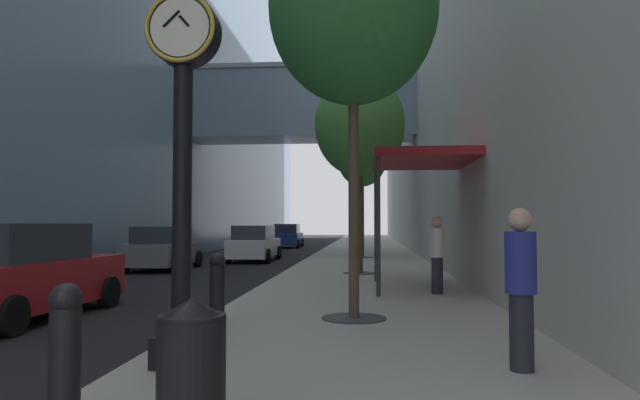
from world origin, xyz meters
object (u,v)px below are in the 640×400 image
car_white_near (254,244)px  trash_bin (191,365)px  street_tree_near (353,9)px  bollard_nearest (65,354)px  street_tree_mid_near (360,125)px  car_red_mid (21,273)px  pedestrian_walking (437,253)px  street_clock (182,153)px  pedestrian_by_clock (521,283)px  car_grey_far (163,249)px  car_blue_trailing (288,236)px  street_tree_mid_far (362,159)px  bollard_third (217,288)px

car_white_near → trash_bin: bearing=-79.8°
street_tree_near → bollard_nearest: bearing=-111.4°
car_white_near → street_tree_mid_near: bearing=-56.6°
car_red_mid → pedestrian_walking: bearing=22.6°
street_clock → street_tree_near: 4.80m
pedestrian_by_clock → car_red_mid: 8.72m
street_clock → pedestrian_by_clock: street_clock is taller
street_clock → bollard_nearest: street_clock is taller
street_tree_mid_near → car_grey_far: bearing=161.6°
street_tree_mid_near → car_blue_trailing: 23.01m
pedestrian_walking → car_white_near: bearing=118.3°
pedestrian_walking → pedestrian_by_clock: size_ratio=0.99×
trash_bin → pedestrian_by_clock: (3.02, 2.17, 0.41)m
car_red_mid → car_white_near: bearing=86.0°
street_tree_mid_near → car_grey_far: street_tree_mid_near is taller
street_tree_mid_near → street_tree_mid_far: 8.60m
street_tree_mid_near → bollard_nearest: bearing=-98.6°
bollard_nearest → pedestrian_walking: size_ratio=0.65×
street_clock → trash_bin: street_clock is taller
street_clock → trash_bin: bearing=-69.3°
bollard_nearest → car_red_mid: (-3.97, 5.61, 0.10)m
street_tree_mid_near → car_white_near: bearing=123.4°
bollard_third → pedestrian_by_clock: pedestrian_by_clock is taller
street_tree_mid_near → street_tree_mid_far: (-0.00, 8.60, -0.13)m
pedestrian_by_clock → car_grey_far: (-9.34, 14.30, -0.30)m
bollard_third → street_tree_mid_far: bearing=83.3°
street_tree_near → car_white_near: size_ratio=1.53×
car_grey_far → street_tree_mid_far: bearing=39.5°
pedestrian_walking → trash_bin: bearing=-108.2°
car_blue_trailing → street_clock: bearing=-84.0°
bollard_third → bollard_nearest: bearing=-90.0°
car_white_near → bollard_nearest: bearing=-82.5°
bollard_third → pedestrian_by_clock: (4.03, -2.30, 0.35)m
street_clock → car_blue_trailing: street_clock is taller
street_tree_near → trash_bin: 7.30m
street_tree_mid_far → bollard_nearest: bearing=-95.4°
pedestrian_walking → pedestrian_by_clock: (0.09, -6.74, 0.01)m
bollard_third → car_grey_far: car_grey_far is taller
pedestrian_by_clock → car_grey_far: bearing=123.2°
bollard_nearest → car_white_near: (-2.85, 21.50, 0.06)m
bollard_nearest → car_red_mid: car_red_mid is taller
pedestrian_by_clock → bollard_third: bearing=150.3°
street_clock → car_blue_trailing: bearing=96.0°
car_grey_far → bollard_third: bearing=-66.1°
trash_bin → car_red_mid: 7.51m
car_white_near → car_red_mid: (-1.12, -15.88, 0.04)m
street_tree_mid_near → street_tree_mid_far: size_ratio=1.07×
trash_bin → car_blue_trailing: 36.22m
street_tree_mid_near → trash_bin: (-1.11, -13.99, -4.25)m
trash_bin → car_grey_far: size_ratio=0.26×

